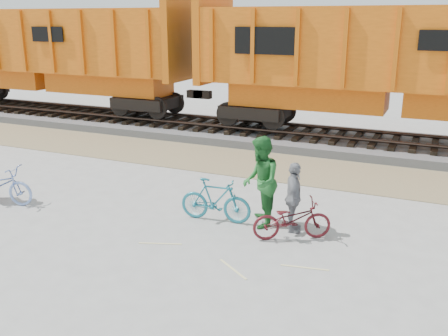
% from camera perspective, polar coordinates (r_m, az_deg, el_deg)
% --- Properties ---
extents(ground, '(120.00, 120.00, 0.00)m').
position_cam_1_polar(ground, '(10.70, -0.42, -7.90)').
color(ground, '#9E9E99').
rests_on(ground, ground).
extents(gravel_strip, '(120.00, 3.00, 0.02)m').
position_cam_1_polar(gravel_strip, '(15.55, 7.97, -0.05)').
color(gravel_strip, '#8F7F59').
rests_on(gravel_strip, ground).
extents(ballast_bed, '(120.00, 4.00, 0.30)m').
position_cam_1_polar(ballast_bed, '(18.80, 10.99, 3.17)').
color(ballast_bed, slate).
rests_on(ballast_bed, ground).
extents(track, '(120.00, 2.60, 0.24)m').
position_cam_1_polar(track, '(18.73, 11.05, 4.13)').
color(track, black).
rests_on(track, ballast_bed).
extents(hopper_car_left, '(14.00, 3.13, 4.65)m').
position_cam_1_polar(hopper_car_left, '(24.37, -19.25, 12.41)').
color(hopper_car_left, black).
rests_on(hopper_car_left, track).
extents(hopper_car_center, '(14.00, 3.13, 4.65)m').
position_cam_1_polar(hopper_car_center, '(17.98, 19.41, 11.17)').
color(hopper_car_center, black).
rests_on(hopper_car_center, track).
extents(bicycle_teal, '(1.71, 0.62, 1.01)m').
position_cam_1_polar(bicycle_teal, '(11.33, -0.98, -3.70)').
color(bicycle_teal, '#1D6C7E').
rests_on(bicycle_teal, ground).
extents(bicycle_maroon, '(1.72, 1.32, 0.87)m').
position_cam_1_polar(bicycle_maroon, '(10.55, 7.78, -5.85)').
color(bicycle_maroon, '#4E1318').
rests_on(bicycle_maroon, ground).
extents(person_man, '(1.08, 1.20, 2.02)m').
position_cam_1_polar(person_man, '(10.98, 4.19, -1.60)').
color(person_man, '#216529').
rests_on(person_man, ground).
extents(person_woman, '(0.60, 0.97, 1.55)m').
position_cam_1_polar(person_woman, '(10.81, 7.94, -3.35)').
color(person_woman, gray).
rests_on(person_woman, ground).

